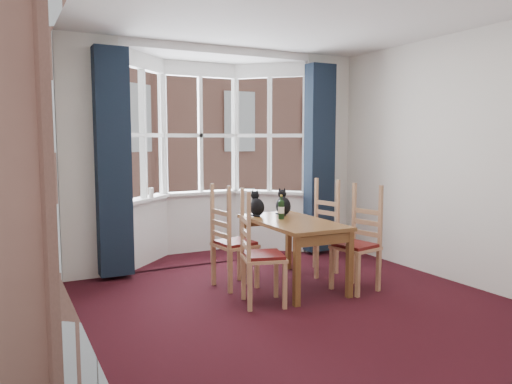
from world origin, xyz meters
TOP-DOWN VIEW (x-y plane):
  - floor at (0.00, 0.00)m, footprint 4.50×4.50m
  - ceiling at (0.00, 0.00)m, footprint 4.50×4.50m
  - wall_left at (-2.00, 0.00)m, footprint 0.00×4.50m
  - wall_right at (2.00, 0.00)m, footprint 0.00×4.50m
  - wall_back_pier_left at (-1.65, 2.25)m, footprint 0.70×0.12m
  - wall_back_pier_right at (1.65, 2.25)m, footprint 0.70×0.12m
  - bay_window at (0.00, 2.75)m, footprint 2.76×0.94m
  - curtain_left at (-1.42, 2.07)m, footprint 0.38×0.22m
  - curtain_right at (1.42, 2.07)m, footprint 0.38×0.22m
  - dining_table at (0.26, 0.89)m, footprint 0.76×1.37m
  - chair_left_near at (-0.41, 0.50)m, footprint 0.50×0.51m
  - chair_left_far at (-0.41, 1.13)m, footprint 0.45×0.46m
  - chair_right_near at (0.86, 0.45)m, footprint 0.48×0.49m
  - chair_right_far at (0.89, 1.23)m, footprint 0.47×0.49m
  - cat_left at (0.08, 1.39)m, footprint 0.18×0.24m
  - cat_right at (0.39, 1.32)m, footprint 0.23×0.27m
  - wine_bottle at (0.21, 1.04)m, footprint 0.07×0.07m
  - candle_tall at (-0.84, 2.60)m, footprint 0.06×0.06m
  - street at (0.00, 32.25)m, footprint 80.00×80.00m
  - tenement_building at (0.00, 14.01)m, footprint 18.40×7.80m

SIDE VIEW (x-z plane):
  - street at x=0.00m, z-range -6.00..-6.00m
  - floor at x=0.00m, z-range 0.00..0.00m
  - chair_left_near at x=-0.41m, z-range 0.01..0.93m
  - chair_left_far at x=-0.41m, z-range 0.01..0.93m
  - chair_right_near at x=0.86m, z-range 0.01..0.93m
  - chair_right_far at x=0.89m, z-range 0.01..0.93m
  - dining_table at x=0.26m, z-range 0.27..1.00m
  - cat_left at x=0.08m, z-range 0.69..1.00m
  - wine_bottle at x=0.21m, z-range 0.71..0.99m
  - cat_right at x=0.39m, z-range 0.69..1.01m
  - candle_tall at x=-0.84m, z-range 0.87..0.99m
  - curtain_left at x=-1.42m, z-range 0.05..2.65m
  - curtain_right at x=1.42m, z-range 0.05..2.65m
  - wall_left at x=-2.00m, z-range -0.85..3.65m
  - wall_right at x=2.00m, z-range -0.85..3.65m
  - wall_back_pier_left at x=-1.65m, z-range 0.00..2.80m
  - wall_back_pier_right at x=1.65m, z-range 0.00..2.80m
  - bay_window at x=0.00m, z-range 0.00..2.80m
  - tenement_building at x=0.00m, z-range -6.00..9.20m
  - ceiling at x=0.00m, z-range 2.80..2.80m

